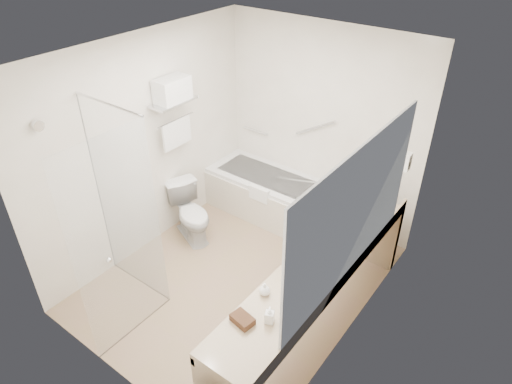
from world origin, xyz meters
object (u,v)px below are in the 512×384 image
Objects in this scene: vanity_counter at (316,284)px; toilet at (191,214)px; bathtub at (268,194)px; amenity_basket at (242,319)px; water_bottle_left at (327,229)px.

toilet is at bearing 168.60° from vanity_counter.
bathtub is 8.96× the size of amenity_basket.
bathtub is 0.59× the size of vanity_counter.
toilet is (-1.97, 0.40, -0.30)m from vanity_counter.
water_bottle_left is (-0.00, 1.30, 0.07)m from amenity_basket.
amenity_basket is at bearing -89.97° from water_bottle_left.
water_bottle_left reaches higher than vanity_counter.
vanity_counter reaches higher than bathtub.
bathtub is at bearing 144.45° from water_bottle_left.
vanity_counter is (1.52, -1.39, 0.36)m from bathtub.
toilet is at bearing -179.74° from water_bottle_left.
water_bottle_left reaches higher than amenity_basket.
water_bottle_left is (1.83, 0.01, 0.61)m from toilet.
vanity_counter reaches higher than amenity_basket.
toilet is (-0.45, -0.99, 0.06)m from bathtub.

